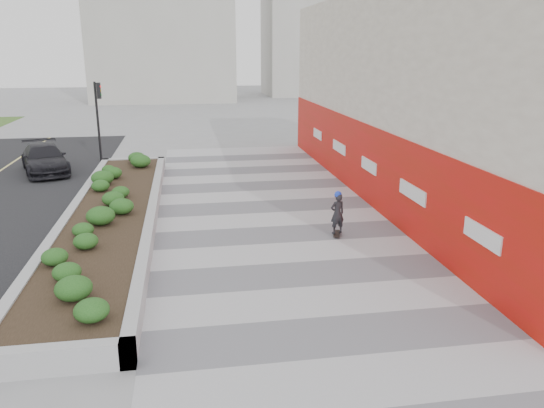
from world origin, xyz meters
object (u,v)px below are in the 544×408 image
at_px(traffic_signal_near, 98,110).
at_px(car_dark, 44,159).
at_px(skateboarder, 337,213).
at_px(planter, 112,212).

relative_size(traffic_signal_near, car_dark, 0.90).
distance_m(skateboarder, car_dark, 15.99).
height_order(planter, traffic_signal_near, traffic_signal_near).
distance_m(planter, skateboarder, 7.64).
height_order(skateboarder, car_dark, skateboarder).
distance_m(planter, car_dark, 9.73).
bearing_deg(planter, skateboarder, -18.29).
bearing_deg(traffic_signal_near, skateboarder, -55.17).
relative_size(planter, skateboarder, 12.20).
relative_size(planter, car_dark, 3.86).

